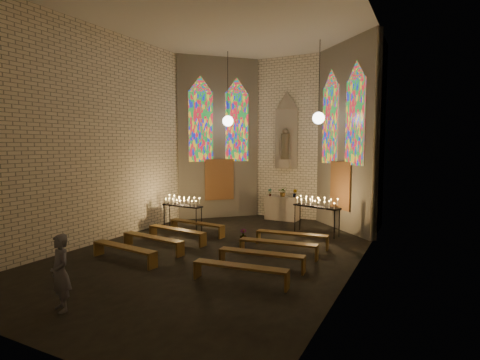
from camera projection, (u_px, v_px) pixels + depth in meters
name	position (u px, v px, depth m)	size (l,w,h in m)	color
floor	(218.00, 252.00, 11.32)	(12.00, 12.00, 0.00)	black
room	(263.00, 132.00, 13.96)	(8.22, 12.43, 7.00)	#F3E6CC
altar	(282.00, 208.00, 16.10)	(1.40, 0.60, 1.00)	#B1A390
flower_vase_left	(270.00, 192.00, 16.21)	(0.18, 0.12, 0.34)	#4C723F
flower_vase_center	(283.00, 192.00, 16.00)	(0.39, 0.33, 0.43)	#4C723F
flower_vase_right	(295.00, 193.00, 15.84)	(0.20, 0.16, 0.36)	#4C723F
aisle_flower_pot	(243.00, 235.00, 12.59)	(0.22, 0.22, 0.40)	#4C723F
votive_stand_left	(182.00, 203.00, 13.94)	(1.70, 0.54, 1.23)	black
votive_stand_right	(317.00, 204.00, 13.40)	(1.80, 0.91, 1.29)	black
pew_left_0	(197.00, 224.00, 13.51)	(2.31, 0.57, 0.44)	brown
pew_right_0	(292.00, 235.00, 11.87)	(2.31, 0.57, 0.44)	brown
pew_left_1	(177.00, 231.00, 12.44)	(2.31, 0.57, 0.44)	brown
pew_right_1	(278.00, 244.00, 10.81)	(2.31, 0.57, 0.44)	brown
pew_left_2	(153.00, 239.00, 11.38)	(2.31, 0.57, 0.44)	brown
pew_right_2	(261.00, 255.00, 9.74)	(2.31, 0.57, 0.44)	brown
pew_left_3	(124.00, 249.00, 10.32)	(2.31, 0.57, 0.44)	brown
pew_right_3	(240.00, 269.00, 8.68)	(2.31, 0.57, 0.44)	brown
visitor	(60.00, 273.00, 7.23)	(0.55, 0.36, 1.51)	#52525C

